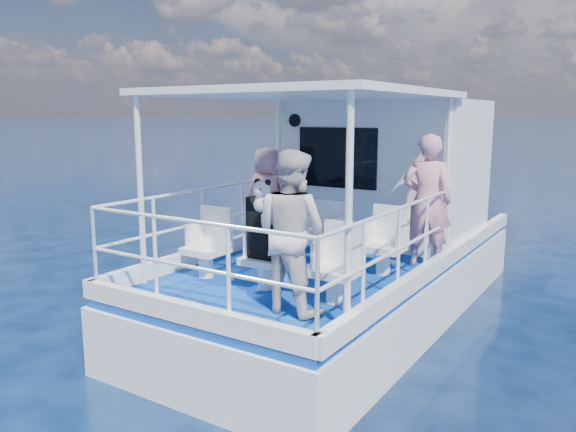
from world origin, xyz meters
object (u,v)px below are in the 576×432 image
(passenger_port_fwd, at_px, (267,197))
(passenger_stbd_aft, at_px, (291,232))
(backpack_center, at_px, (265,235))
(panda, at_px, (263,196))

(passenger_port_fwd, relative_size, passenger_stbd_aft, 0.91)
(passenger_stbd_aft, xyz_separation_m, backpack_center, (-0.61, 0.40, -0.18))
(passenger_stbd_aft, bearing_deg, passenger_port_fwd, -44.61)
(panda, bearing_deg, passenger_port_fwd, 123.71)
(passenger_stbd_aft, distance_m, panda, 0.77)
(passenger_stbd_aft, relative_size, panda, 4.41)
(passenger_stbd_aft, relative_size, backpack_center, 3.13)
(backpack_center, bearing_deg, passenger_stbd_aft, -33.59)
(backpack_center, bearing_deg, passenger_port_fwd, 124.24)
(panda, bearing_deg, passenger_stbd_aft, -31.78)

